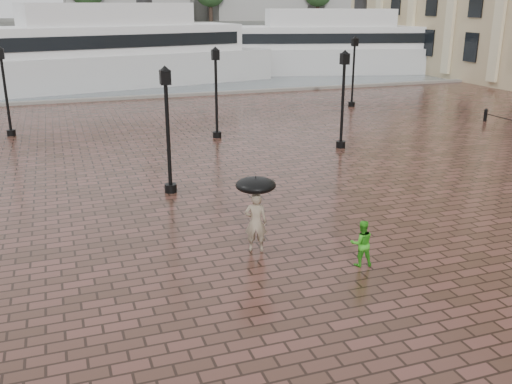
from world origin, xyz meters
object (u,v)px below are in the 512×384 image
at_px(child_pedestrian, 362,243).
at_px(ferry_near, 109,52).
at_px(ferry_far, 328,47).
at_px(street_lamps, 226,93).
at_px(adult_pedestrian, 256,222).

height_order(child_pedestrian, ferry_near, ferry_near).
xyz_separation_m(ferry_near, ferry_far, (21.24, 2.66, -0.23)).
relative_size(street_lamps, adult_pedestrian, 12.64).
distance_m(child_pedestrian, ferry_far, 44.08).
bearing_deg(adult_pedestrian, ferry_far, -97.32).
bearing_deg(child_pedestrian, adult_pedestrian, -25.52).
distance_m(child_pedestrian, ferry_near, 37.40).
xyz_separation_m(street_lamps, adult_pedestrian, (-3.18, -13.52, -1.48)).
height_order(child_pedestrian, ferry_far, ferry_far).
bearing_deg(ferry_far, adult_pedestrian, -104.49).
bearing_deg(ferry_far, street_lamps, -111.53).
relative_size(street_lamps, child_pedestrian, 17.17).
xyz_separation_m(adult_pedestrian, ferry_near, (-0.31, 35.45, 1.85)).
xyz_separation_m(adult_pedestrian, ferry_far, (20.93, 38.11, 1.62)).
distance_m(adult_pedestrian, ferry_near, 35.50).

